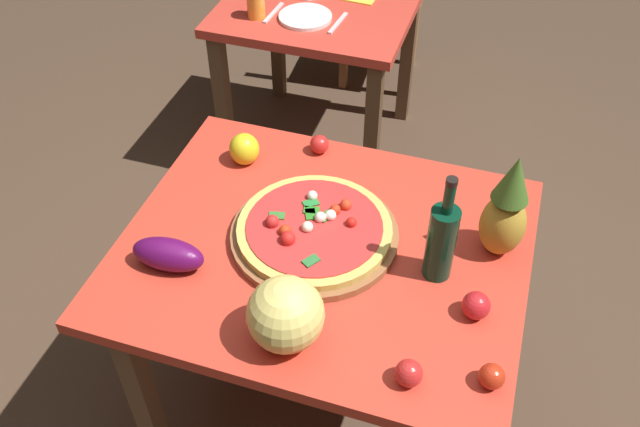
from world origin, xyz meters
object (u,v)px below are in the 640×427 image
(pizza, at_px, (314,228))
(fork_utensil, at_px, (273,13))
(display_table, at_px, (323,269))
(knife_utensil, at_px, (338,23))
(tomato_beside_pepper, at_px, (492,376))
(pizza_board, at_px, (315,235))
(bell_pepper, at_px, (244,149))
(melon, at_px, (285,314))
(drinking_glass_juice, at_px, (256,4))
(tomato_near_board, at_px, (476,305))
(wine_bottle, at_px, (441,241))
(eggplant, at_px, (168,254))
(background_table, at_px, (320,28))
(pineapple_left, at_px, (506,211))
(dinner_plate, at_px, (305,17))
(dining_chair, at_px, (380,2))
(tomato_by_bottle, at_px, (409,373))
(tomato_at_corner, at_px, (319,144))

(pizza, relative_size, fork_utensil, 2.40)
(display_table, xyz_separation_m, knife_utensil, (-0.32, 1.20, 0.10))
(pizza, xyz_separation_m, tomato_beside_pepper, (0.53, -0.32, -0.01))
(pizza_board, bearing_deg, tomato_beside_pepper, -31.01)
(bell_pepper, distance_m, fork_utensil, 0.96)
(melon, bearing_deg, bell_pepper, 120.71)
(drinking_glass_juice, bearing_deg, knife_utensil, 7.93)
(tomato_near_board, relative_size, drinking_glass_juice, 0.61)
(wine_bottle, height_order, fork_utensil, wine_bottle)
(eggplant, relative_size, fork_utensil, 1.11)
(background_table, xyz_separation_m, pizza_board, (0.42, -1.35, 0.14))
(eggplant, xyz_separation_m, fork_utensil, (-0.23, 1.39, -0.04))
(tomato_beside_pepper, bearing_deg, wine_bottle, 121.67)
(knife_utensil, bearing_deg, pizza, -70.89)
(bell_pepper, xyz_separation_m, tomato_near_board, (0.78, -0.39, -0.01))
(tomato_near_board, height_order, fork_utensil, tomato_near_board)
(pizza, distance_m, pineapple_left, 0.52)
(wine_bottle, bearing_deg, dinner_plate, 122.86)
(tomato_near_board, distance_m, fork_utensil, 1.67)
(dining_chair, relative_size, tomato_near_board, 11.79)
(tomato_by_bottle, height_order, knife_utensil, tomato_by_bottle)
(pineapple_left, height_order, tomato_by_bottle, pineapple_left)
(tomato_beside_pepper, distance_m, tomato_at_corner, 0.94)
(display_table, relative_size, pizza_board, 2.38)
(dining_chair, distance_m, pizza, 2.01)
(tomato_near_board, bearing_deg, tomato_at_corner, 138.84)
(tomato_at_corner, bearing_deg, melon, -78.37)
(pineapple_left, relative_size, tomato_by_bottle, 4.96)
(display_table, relative_size, pizza, 2.58)
(bell_pepper, xyz_separation_m, dinner_plate, (-0.11, 0.92, -0.04))
(bell_pepper, bearing_deg, knife_utensil, 88.35)
(melon, xyz_separation_m, knife_utensil, (-0.33, 1.52, -0.09))
(eggplant, bearing_deg, wine_bottle, 15.92)
(wine_bottle, bearing_deg, drinking_glass_juice, 130.12)
(tomato_beside_pepper, xyz_separation_m, tomato_at_corner, (-0.64, 0.69, -0.00))
(dining_chair, distance_m, melon, 2.36)
(melon, relative_size, tomato_by_bottle, 2.85)
(pizza, xyz_separation_m, drinking_glass_juice, (-0.62, 1.13, 0.02))
(pizza_board, height_order, eggplant, eggplant)
(pizza, height_order, tomato_by_bottle, pizza)
(pizza_board, bearing_deg, tomato_near_board, -15.60)
(melon, distance_m, bell_pepper, 0.70)
(pizza_board, height_order, pizza, pizza)
(dining_chair, relative_size, wine_bottle, 2.57)
(melon, bearing_deg, knife_utensil, 102.19)
(background_table, height_order, tomato_near_board, tomato_near_board)
(eggplant, distance_m, tomato_by_bottle, 0.70)
(wine_bottle, bearing_deg, tomato_near_board, -42.45)
(melon, xyz_separation_m, bell_pepper, (-0.35, 0.60, -0.05))
(dinner_plate, distance_m, knife_utensil, 0.14)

